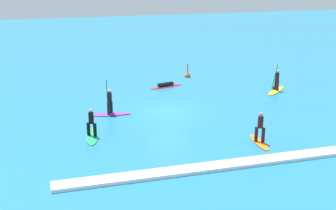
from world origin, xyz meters
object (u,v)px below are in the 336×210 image
Objects in this scene: marker_buoy at (188,75)px; surfer_on_green_board at (92,130)px; surfer_on_orange_board at (260,133)px; surfer_on_purple_board at (110,109)px; surfer_on_red_board at (166,85)px; surfer_on_yellow_board at (276,86)px.

surfer_on_green_board is at bearing -129.17° from marker_buoy.
surfer_on_purple_board is at bearing -128.91° from surfer_on_orange_board.
surfer_on_purple_board is (-5.65, -5.92, 0.30)m from surfer_on_red_board.
surfer_on_purple_board reaches higher than surfer_on_red_board.
surfer_on_green_board is at bearing 73.06° from surfer_on_purple_board.
surfer_on_orange_board is at bearing -165.32° from surfer_on_yellow_board.
surfer_on_yellow_board is at bearing 151.59° from surfer_on_orange_board.
surfer_on_green_board is at bearing -142.64° from surfer_on_red_board.
surfer_on_yellow_board is at bearing -164.04° from surfer_on_purple_board.
surfer_on_orange_board is (-6.37, -9.54, 0.17)m from surfer_on_yellow_board.
surfer_on_purple_board reaches higher than surfer_on_green_board.
surfer_on_red_board is (7.32, 9.69, -0.29)m from surfer_on_green_board.
surfer_on_orange_board is 10.53m from surfer_on_purple_board.
surfer_on_purple_board is at bearing -134.30° from marker_buoy.
surfer_on_orange_board is at bearing -97.44° from surfer_on_red_board.
surfer_on_yellow_board is 8.46m from marker_buoy.
surfer_on_red_board is 1.04× the size of surfer_on_purple_board.
surfer_on_purple_board reaches higher than surfer_on_orange_board.
surfer_on_green_board is 4.12m from surfer_on_purple_board.
surfer_on_purple_board is (1.67, 3.77, 0.02)m from surfer_on_green_board.
surfer_on_red_board is at bearing -126.67° from surfer_on_purple_board.
marker_buoy is at bearing 88.45° from surfer_on_yellow_board.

